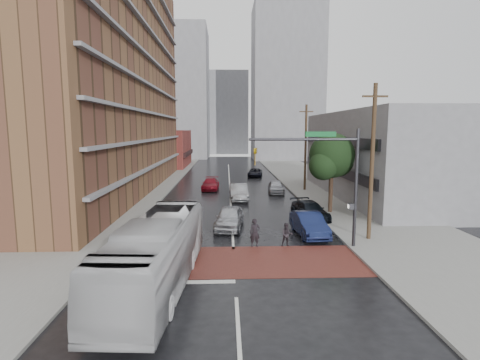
{
  "coord_description": "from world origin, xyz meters",
  "views": [
    {
      "loc": [
        -0.39,
        -19.22,
        7.17
      ],
      "look_at": [
        0.59,
        7.85,
        3.5
      ],
      "focal_mm": 28.0,
      "sensor_mm": 36.0,
      "label": 1
    }
  ],
  "objects": [
    {
      "name": "ground",
      "position": [
        0.0,
        0.0,
        0.0
      ],
      "size": [
        160.0,
        160.0,
        0.0
      ],
      "primitive_type": "plane",
      "color": "black",
      "rests_on": "ground"
    },
    {
      "name": "crosswalk",
      "position": [
        0.0,
        0.5,
        0.01
      ],
      "size": [
        14.0,
        5.0,
        0.02
      ],
      "primitive_type": "cube",
      "color": "maroon",
      "rests_on": "ground"
    },
    {
      "name": "sidewalk_west",
      "position": [
        -11.5,
        25.0,
        0.07
      ],
      "size": [
        9.0,
        90.0,
        0.15
      ],
      "primitive_type": "cube",
      "color": "gray",
      "rests_on": "ground"
    },
    {
      "name": "sidewalk_east",
      "position": [
        11.5,
        25.0,
        0.07
      ],
      "size": [
        9.0,
        90.0,
        0.15
      ],
      "primitive_type": "cube",
      "color": "gray",
      "rests_on": "ground"
    },
    {
      "name": "apartment_block",
      "position": [
        -14.0,
        24.0,
        14.0
      ],
      "size": [
        10.0,
        44.0,
        28.0
      ],
      "primitive_type": "cube",
      "color": "brown",
      "rests_on": "ground"
    },
    {
      "name": "storefront_west",
      "position": [
        -12.0,
        54.0,
        3.5
      ],
      "size": [
        8.0,
        16.0,
        7.0
      ],
      "primitive_type": "cube",
      "color": "maroon",
      "rests_on": "ground"
    },
    {
      "name": "building_east",
      "position": [
        16.5,
        20.0,
        4.5
      ],
      "size": [
        11.0,
        26.0,
        9.0
      ],
      "primitive_type": "cube",
      "color": "gray",
      "rests_on": "ground"
    },
    {
      "name": "distant_tower_west",
      "position": [
        -14.0,
        78.0,
        16.0
      ],
      "size": [
        18.0,
        16.0,
        32.0
      ],
      "primitive_type": "cube",
      "color": "gray",
      "rests_on": "ground"
    },
    {
      "name": "distant_tower_east",
      "position": [
        14.0,
        72.0,
        18.0
      ],
      "size": [
        16.0,
        14.0,
        36.0
      ],
      "primitive_type": "cube",
      "color": "gray",
      "rests_on": "ground"
    },
    {
      "name": "distant_tower_center",
      "position": [
        0.0,
        95.0,
        12.0
      ],
      "size": [
        12.0,
        10.0,
        24.0
      ],
      "primitive_type": "cube",
      "color": "gray",
      "rests_on": "ground"
    },
    {
      "name": "street_tree",
      "position": [
        8.52,
        12.03,
        4.73
      ],
      "size": [
        4.2,
        4.1,
        6.9
      ],
      "color": "#332319",
      "rests_on": "ground"
    },
    {
      "name": "signal_mast",
      "position": [
        5.85,
        2.5,
        4.73
      ],
      "size": [
        6.5,
        0.3,
        7.2
      ],
      "color": "#2D2D33",
      "rests_on": "ground"
    },
    {
      "name": "utility_pole_near",
      "position": [
        8.8,
        4.0,
        5.14
      ],
      "size": [
        1.6,
        0.26,
        10.0
      ],
      "color": "#473321",
      "rests_on": "ground"
    },
    {
      "name": "utility_pole_far",
      "position": [
        8.8,
        24.0,
        5.14
      ],
      "size": [
        1.6,
        0.26,
        10.0
      ],
      "color": "#473321",
      "rests_on": "ground"
    },
    {
      "name": "transit_bus",
      "position": [
        -3.59,
        -2.73,
        1.59
      ],
      "size": [
        3.44,
        11.55,
        3.17
      ],
      "primitive_type": "imported",
      "rotation": [
        0.0,
        0.0,
        -0.07
      ],
      "color": "#BDBDBF",
      "rests_on": "ground"
    },
    {
      "name": "pedestrian_a",
      "position": [
        1.33,
        3.0,
        0.88
      ],
      "size": [
        0.67,
        0.47,
        1.75
      ],
      "primitive_type": "imported",
      "rotation": [
        0.0,
        0.0,
        0.09
      ],
      "color": "black",
      "rests_on": "ground"
    },
    {
      "name": "pedestrian_b",
      "position": [
        3.3,
        3.0,
        0.74
      ],
      "size": [
        0.73,
        0.58,
        1.47
      ],
      "primitive_type": "imported",
      "rotation": [
        0.0,
        0.0,
        0.03
      ],
      "color": "#262126",
      "rests_on": "ground"
    },
    {
      "name": "car_travel_a",
      "position": [
        -0.21,
        7.38,
        0.8
      ],
      "size": [
        2.48,
        4.9,
        1.6
      ],
      "primitive_type": "imported",
      "rotation": [
        0.0,
        0.0,
        -0.13
      ],
      "color": "#B8BAC1",
      "rests_on": "ground"
    },
    {
      "name": "car_travel_b",
      "position": [
        0.83,
        18.41,
        0.82
      ],
      "size": [
        1.89,
        5.04,
        1.64
      ],
      "primitive_type": "imported",
      "rotation": [
        0.0,
        0.0,
        0.03
      ],
      "color": "#95989C",
      "rests_on": "ground"
    },
    {
      "name": "car_travel_c",
      "position": [
        -2.33,
        25.2,
        0.68
      ],
      "size": [
        2.1,
        4.76,
        1.36
      ],
      "primitive_type": "imported",
      "rotation": [
        0.0,
        0.0,
        -0.04
      ],
      "color": "maroon",
      "rests_on": "ground"
    },
    {
      "name": "suv_travel",
      "position": [
        3.96,
        37.5,
        0.62
      ],
      "size": [
        2.67,
        4.71,
        1.24
      ],
      "primitive_type": "imported",
      "rotation": [
        0.0,
        0.0,
        -0.14
      ],
      "color": "black",
      "rests_on": "ground"
    },
    {
      "name": "car_parked_near",
      "position": [
        5.2,
        5.38,
        0.79
      ],
      "size": [
        1.99,
        4.88,
        1.57
      ],
      "primitive_type": "imported",
      "rotation": [
        0.0,
        0.0,
        0.07
      ],
      "color": "#131C43",
      "rests_on": "ground"
    },
    {
      "name": "car_parked_mid",
      "position": [
        6.3,
        10.02,
        0.7
      ],
      "size": [
        2.85,
        5.13,
        1.41
      ],
      "primitive_type": "imported",
      "rotation": [
        0.0,
        0.0,
        0.19
      ],
      "color": "black",
      "rests_on": "ground"
    },
    {
      "name": "car_parked_far",
      "position": [
        5.2,
        22.48,
        0.72
      ],
      "size": [
        1.97,
        4.34,
        1.45
      ],
      "primitive_type": "imported",
      "rotation": [
        0.0,
        0.0,
        -0.06
      ],
      "color": "#AEAFB6",
      "rests_on": "ground"
    }
  ]
}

